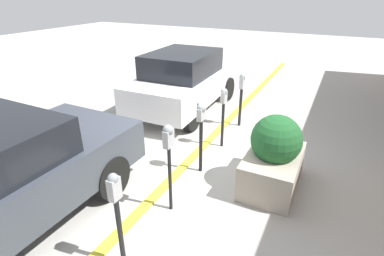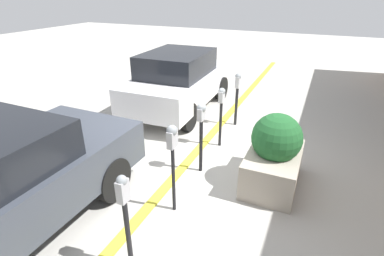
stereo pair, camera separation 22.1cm
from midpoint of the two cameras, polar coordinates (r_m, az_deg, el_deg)
The scene contains 9 objects.
ground_plane at distance 5.73m, azimuth 0.32°, elevation -7.57°, with size 40.00×40.00×0.00m, color #ADAAA3.
curb_strip at distance 5.75m, azimuth -0.40°, elevation -7.21°, with size 19.00×0.16×0.04m.
parking_meter_nearest at distance 3.51m, azimuth -12.36°, elevation -14.45°, with size 0.14×0.12×1.33m.
parking_meter_second at distance 4.19m, azimuth -2.93°, elevation -3.82°, with size 0.18×0.15×1.42m.
parking_meter_middle at distance 5.19m, azimuth 2.97°, elevation 0.89°, with size 0.20×0.17×1.33m.
parking_meter_fourth at distance 6.14m, azimuth 7.04°, elevation 4.12°, with size 0.17×0.14×1.29m.
parking_meter_farthest at distance 7.23m, azimuth 10.27°, elevation 6.87°, with size 0.17×0.14×1.30m.
planter_box at distance 5.16m, azimuth 16.53°, elevation -5.40°, with size 1.37×0.84×1.30m.
parked_car_middle at distance 8.21m, azimuth -0.66°, elevation 9.12°, with size 3.96×1.84×1.60m.
Camera 1 is at (-4.28, -2.23, 3.10)m, focal length 28.00 mm.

